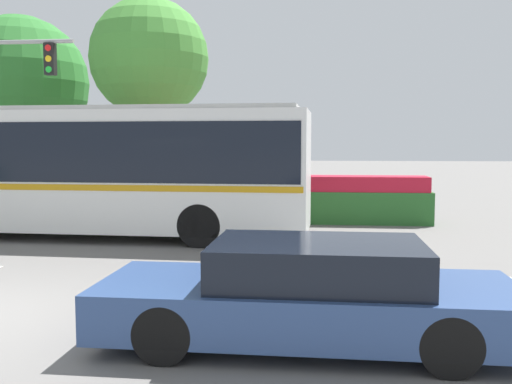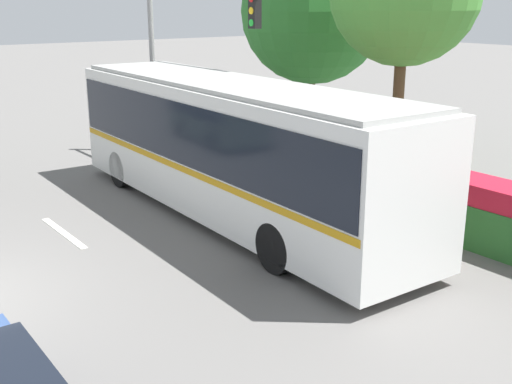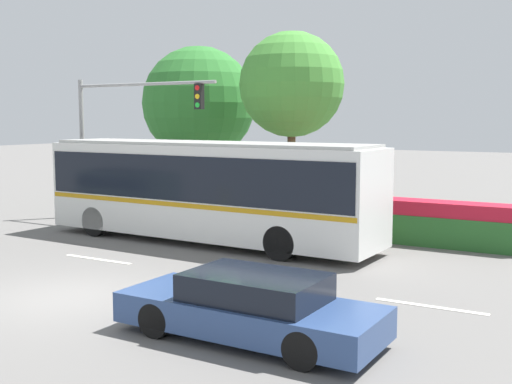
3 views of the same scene
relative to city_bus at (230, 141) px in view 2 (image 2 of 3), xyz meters
The scene contains 5 objects.
city_bus is the anchor object (origin of this frame).
traffic_light_pole 6.11m from the city_bus, 159.96° to the left, with size 6.53×0.24×5.51m.
flowering_hedge 5.42m from the city_bus, 36.83° to the left, with size 10.10×1.08×1.39m.
street_tree_left 9.69m from the city_bus, 126.35° to the left, with size 5.17×5.17×7.26m.
lane_stripe_mid 4.31m from the city_bus, 108.66° to the right, with size 2.40×0.16×0.01m, color silver.
Camera 2 is at (11.14, -1.44, 4.97)m, focal length 44.65 mm.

